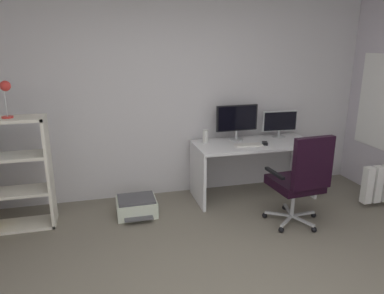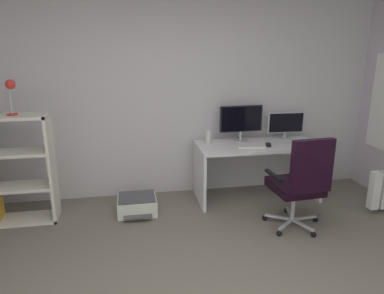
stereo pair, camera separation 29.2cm
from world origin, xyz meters
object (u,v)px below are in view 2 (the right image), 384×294
at_px(keyboard, 251,146).
at_px(desktop_speaker, 208,137).
at_px(printer, 137,205).
at_px(desk_lamp, 11,89).
at_px(office_chair, 301,181).
at_px(monitor_main, 241,120).
at_px(desk, 257,158).
at_px(computer_mouse, 268,145).
at_px(monitor_secondary, 286,124).

height_order(keyboard, desktop_speaker, desktop_speaker).
bearing_deg(printer, desk_lamp, 178.59).
xyz_separation_m(keyboard, printer, (-1.40, -0.04, -0.63)).
bearing_deg(desktop_speaker, printer, -161.63).
relative_size(desktop_speaker, office_chair, 0.16).
xyz_separation_m(desktop_speaker, printer, (-0.93, -0.31, -0.71)).
distance_m(keyboard, desktop_speaker, 0.55).
bearing_deg(printer, keyboard, 1.83).
relative_size(monitor_main, keyboard, 1.64).
bearing_deg(office_chair, desktop_speaker, 126.24).
relative_size(desk, computer_mouse, 15.32).
xyz_separation_m(desk_lamp, printer, (1.23, -0.03, -1.38)).
bearing_deg(monitor_secondary, desktop_speaker, -177.40).
relative_size(desk, office_chair, 1.45).
bearing_deg(office_chair, keyboard, 110.04).
relative_size(desk, monitor_secondary, 3.13).
bearing_deg(monitor_secondary, desk_lamp, -174.20).
distance_m(monitor_secondary, desktop_speaker, 1.05).
bearing_deg(monitor_main, desktop_speaker, -173.77).
distance_m(computer_mouse, desk_lamp, 2.95).
relative_size(keyboard, office_chair, 0.32).
distance_m(keyboard, desk_lamp, 2.74).
xyz_separation_m(desk, desk_lamp, (-2.77, -0.14, 0.95)).
height_order(monitor_secondary, office_chair, monitor_secondary).
height_order(keyboard, computer_mouse, computer_mouse).
height_order(desk, keyboard, keyboard).
xyz_separation_m(monitor_main, keyboard, (0.04, -0.31, -0.26)).
relative_size(computer_mouse, office_chair, 0.09).
bearing_deg(computer_mouse, desk_lamp, -162.71).
bearing_deg(keyboard, office_chair, -66.01).
distance_m(computer_mouse, desktop_speaker, 0.75).
bearing_deg(desktop_speaker, keyboard, -28.98).
height_order(computer_mouse, desk_lamp, desk_lamp).
bearing_deg(computer_mouse, office_chair, -68.75).
distance_m(desktop_speaker, desk_lamp, 2.28).
xyz_separation_m(office_chair, printer, (-1.68, 0.72, -0.46)).
distance_m(monitor_main, computer_mouse, 0.48).
bearing_deg(desk_lamp, office_chair, -14.49).
bearing_deg(office_chair, desk, 99.18).
bearing_deg(desk, computer_mouse, -55.24).
height_order(keyboard, office_chair, office_chair).
bearing_deg(desktop_speaker, office_chair, -53.76).
distance_m(computer_mouse, printer, 1.75).
relative_size(desk, printer, 3.30).
relative_size(monitor_secondary, keyboard, 1.44).
relative_size(monitor_secondary, printer, 1.05).
relative_size(monitor_main, desk_lamp, 1.50).
height_order(monitor_main, printer, monitor_main).
xyz_separation_m(desk, monitor_secondary, (0.44, 0.18, 0.39)).
xyz_separation_m(office_chair, desk_lamp, (-2.91, 0.75, 0.92)).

